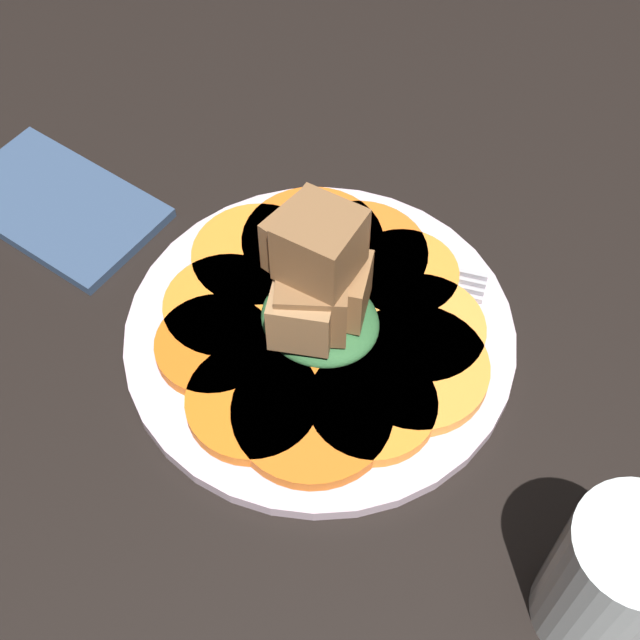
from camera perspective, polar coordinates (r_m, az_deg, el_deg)
table_slab at (r=60.46cm, az=-0.00°, el=-1.70°), size 120.00×120.00×2.00cm
plate at (r=59.20cm, az=-0.00°, el=-0.89°), size 25.89×25.89×1.05cm
carrot_slice_0 at (r=59.49cm, az=-5.99°, el=0.83°), size 8.44×8.44×0.96cm
carrot_slice_1 at (r=57.79cm, az=-6.77°, el=-1.65°), size 7.70×7.70×0.96cm
carrot_slice_2 at (r=55.45cm, az=-4.57°, el=-5.08°), size 8.38×8.38×0.96cm
carrot_slice_3 at (r=54.81cm, az=-0.49°, el=-5.95°), size 10.01×10.01×0.96cm
carrot_slice_4 at (r=55.18cm, az=3.36°, el=-5.44°), size 8.06×8.06×0.96cm
carrot_slice_5 at (r=56.78cm, az=6.11°, el=-3.08°), size 9.42×9.42×0.96cm
carrot_slice_6 at (r=58.47cm, az=6.41°, el=-0.61°), size 8.60×8.60×0.96cm
carrot_slice_7 at (r=61.07cm, az=5.37°, el=2.88°), size 7.52×7.52×0.96cm
carrot_slice_8 at (r=61.95cm, az=2.55°, el=4.15°), size 9.47×9.47×0.96cm
carrot_slice_9 at (r=62.62cm, az=-0.48°, el=4.96°), size 9.95×9.95×0.96cm
carrot_slice_10 at (r=61.98cm, az=-4.04°, el=4.08°), size 9.09×9.09×0.96cm
center_pile at (r=54.91cm, az=-0.12°, el=1.97°), size 7.98×7.97×10.72cm
fork at (r=62.04cm, az=2.18°, el=3.87°), size 18.93×8.07×0.40cm
water_glass at (r=49.05cm, az=18.26°, el=-15.53°), size 6.53×6.53×10.25cm
napkin at (r=69.35cm, az=-16.42°, el=7.03°), size 15.14×9.09×0.80cm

